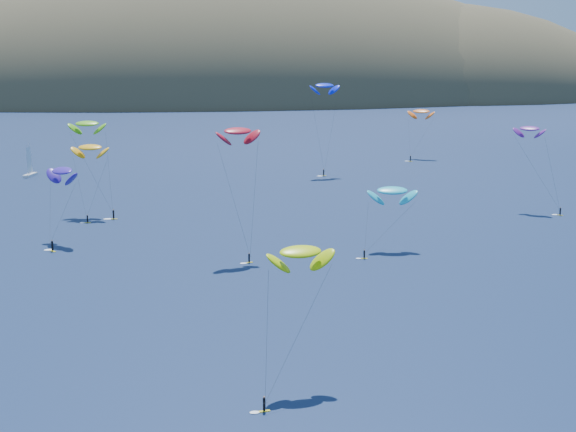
{
  "coord_description": "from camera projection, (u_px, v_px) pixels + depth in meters",
  "views": [
    {
      "loc": [
        -24.35,
        -51.55,
        37.43
      ],
      "look_at": [
        -3.08,
        80.0,
        9.0
      ],
      "focal_mm": 50.0,
      "sensor_mm": 36.0,
      "label": 1
    }
  ],
  "objects": [
    {
      "name": "kitesurfer_11",
      "position": [
        421.0,
        111.0,
        269.85
      ],
      "size": [
        11.63,
        13.44,
        18.12
      ],
      "rotation": [
        0.0,
        0.0,
        -0.57
      ],
      "color": "gold",
      "rests_on": "ground"
    },
    {
      "name": "kitesurfer_1",
      "position": [
        90.0,
        147.0,
        176.62
      ],
      "size": [
        8.84,
        10.95,
        17.68
      ],
      "rotation": [
        0.0,
        0.0,
        -0.27
      ],
      "color": "gold",
      "rests_on": "ground"
    },
    {
      "name": "kitesurfer_9",
      "position": [
        238.0,
        131.0,
        141.43
      ],
      "size": [
        8.84,
        9.28,
        24.87
      ],
      "rotation": [
        0.0,
        0.0,
        0.35
      ],
      "color": "gold",
      "rests_on": "ground"
    },
    {
      "name": "kitesurfer_6",
      "position": [
        530.0,
        129.0,
        183.56
      ],
      "size": [
        8.9,
        12.56,
        20.73
      ],
      "rotation": [
        0.0,
        0.0,
        -0.69
      ],
      "color": "gold",
      "rests_on": "ground"
    },
    {
      "name": "kitesurfer_5",
      "position": [
        392.0,
        191.0,
        148.89
      ],
      "size": [
        12.18,
        9.62,
        13.47
      ],
      "rotation": [
        0.0,
        0.0,
        -0.12
      ],
      "color": "gold",
      "rests_on": "ground"
    },
    {
      "name": "island",
      "position": [
        242.0,
        110.0,
        612.7
      ],
      "size": [
        730.0,
        300.0,
        210.0
      ],
      "color": "#3D3526",
      "rests_on": "ground"
    },
    {
      "name": "kitesurfer_10",
      "position": [
        62.0,
        171.0,
        154.33
      ],
      "size": [
        8.6,
        14.15,
        16.21
      ],
      "rotation": [
        0.0,
        0.0,
        -0.9
      ],
      "color": "gold",
      "rests_on": "ground"
    },
    {
      "name": "kitesurfer_4",
      "position": [
        325.0,
        86.0,
        233.54
      ],
      "size": [
        9.54,
        8.03,
        28.47
      ],
      "rotation": [
        0.0,
        0.0,
        0.22
      ],
      "color": "gold",
      "rests_on": "ground"
    },
    {
      "name": "kitesurfer_3",
      "position": [
        87.0,
        124.0,
        180.02
      ],
      "size": [
        10.53,
        12.07,
        22.47
      ],
      "rotation": [
        0.0,
        0.0,
        -0.13
      ],
      "color": "gold",
      "rests_on": "ground"
    },
    {
      "name": "kitesurfer_2",
      "position": [
        300.0,
        252.0,
        88.86
      ],
      "size": [
        9.8,
        10.41,
        17.09
      ],
      "rotation": [
        0.0,
        0.0,
        0.16
      ],
      "color": "gold",
      "rests_on": "ground"
    },
    {
      "name": "sailboat",
      "position": [
        30.0,
        173.0,
        233.89
      ],
      "size": [
        8.15,
        7.11,
        9.76
      ],
      "rotation": [
        0.0,
        0.0,
        -0.26
      ],
      "color": "silver",
      "rests_on": "ground"
    }
  ]
}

